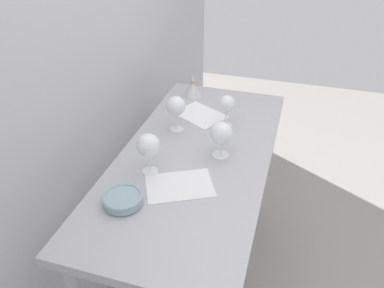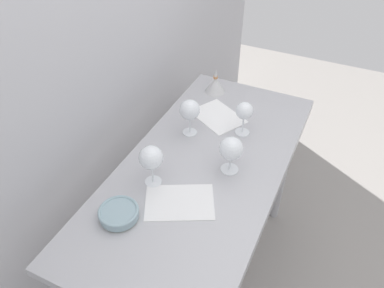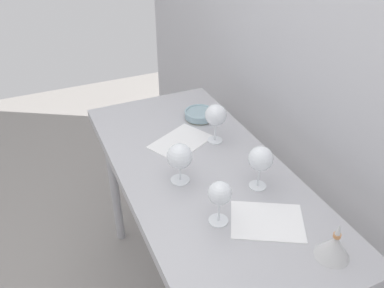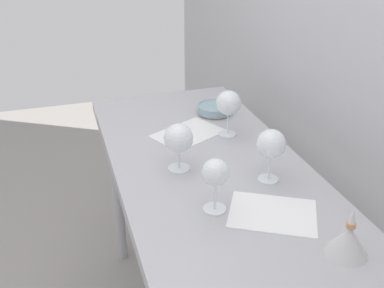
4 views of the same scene
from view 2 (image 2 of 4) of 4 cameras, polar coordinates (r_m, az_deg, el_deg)
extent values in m
plane|color=gray|center=(2.33, 1.10, -19.46)|extent=(6.00, 6.00, 0.00)
cube|color=#B7B7BD|center=(1.61, -14.75, 12.58)|extent=(3.80, 0.04, 2.60)
cube|color=#ADADB2|center=(1.64, 1.49, -3.66)|extent=(1.40, 0.64, 0.04)
cube|color=#ADADB2|center=(1.58, 12.43, -7.20)|extent=(1.40, 0.01, 0.05)
cylinder|color=#ADADB2|center=(2.35, 13.57, -3.59)|extent=(0.05, 0.05, 0.86)
cylinder|color=#ADADB2|center=(2.45, 1.87, -0.10)|extent=(0.05, 0.05, 0.86)
cylinder|color=white|center=(1.61, 5.63, -3.77)|extent=(0.08, 0.08, 0.00)
cylinder|color=white|center=(1.58, 5.72, -2.79)|extent=(0.01, 0.01, 0.07)
sphere|color=white|center=(1.53, 5.90, -0.68)|extent=(0.10, 0.10, 0.10)
cylinder|color=maroon|center=(1.54, 5.86, -1.16)|extent=(0.07, 0.07, 0.02)
cylinder|color=white|center=(1.80, 7.53, 1.75)|extent=(0.07, 0.07, 0.00)
cylinder|color=white|center=(1.78, 7.65, 2.91)|extent=(0.01, 0.01, 0.09)
sphere|color=white|center=(1.73, 7.88, 4.97)|extent=(0.08, 0.08, 0.08)
cylinder|color=maroon|center=(1.74, 7.83, 4.59)|extent=(0.06, 0.06, 0.03)
cylinder|color=white|center=(1.56, -5.83, -5.62)|extent=(0.07, 0.07, 0.00)
cylinder|color=white|center=(1.52, -5.94, -4.40)|extent=(0.01, 0.01, 0.09)
sphere|color=white|center=(1.47, -6.17, -2.02)|extent=(0.10, 0.10, 0.10)
cylinder|color=maroon|center=(1.48, -6.12, -2.50)|extent=(0.07, 0.07, 0.03)
cylinder|color=white|center=(1.79, -0.33, 1.77)|extent=(0.07, 0.07, 0.00)
cylinder|color=white|center=(1.76, -0.34, 2.94)|extent=(0.01, 0.01, 0.09)
sphere|color=white|center=(1.71, -0.35, 5.17)|extent=(0.09, 0.09, 0.09)
cylinder|color=maroon|center=(1.72, -0.35, 4.72)|extent=(0.07, 0.07, 0.02)
cube|color=white|center=(1.48, -1.88, -8.69)|extent=(0.28, 0.32, 0.00)
cube|color=white|center=(1.90, 3.89, 4.16)|extent=(0.28, 0.31, 0.00)
cylinder|color=#DBCC66|center=(1.45, -10.81, -10.68)|extent=(0.13, 0.13, 0.01)
cylinder|color=#8CA8B2|center=(1.44, -10.90, -10.21)|extent=(0.14, 0.14, 0.03)
torus|color=#8CA8B2|center=(1.43, -10.98, -9.81)|extent=(0.15, 0.15, 0.01)
cone|color=silver|center=(2.07, 3.50, 8.83)|extent=(0.11, 0.11, 0.08)
cylinder|color=#C17F4C|center=(2.04, 3.55, 9.96)|extent=(0.02, 0.02, 0.01)
cone|color=silver|center=(2.03, 3.58, 10.59)|extent=(0.02, 0.02, 0.04)
camera|label=1|loc=(0.29, -104.21, -52.75)|focal=35.35mm
camera|label=3|loc=(2.24, 33.07, 31.46)|focal=36.83mm
camera|label=4|loc=(2.41, 28.57, 27.92)|focal=41.97mm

